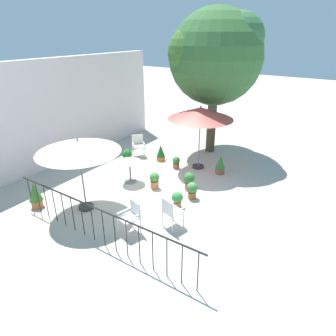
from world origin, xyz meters
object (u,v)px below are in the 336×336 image
potted_plant_3 (35,194)px  potted_plant_5 (177,199)px  patio_chair_2 (138,144)px  potted_plant_1 (220,164)px  shade_tree (215,57)px  cafe_table_0 (130,168)px  patio_umbrella_0 (201,113)px  potted_plant_4 (176,162)px  patio_umbrella_1 (78,147)px  potted_plant_6 (161,153)px  potted_plant_0 (154,180)px  potted_plant_2 (192,190)px  patio_chair_1 (131,215)px  patio_chair_0 (171,211)px  potted_plant_7 (189,180)px  potted_plant_8 (127,156)px

potted_plant_3 → potted_plant_5: potted_plant_3 is taller
patio_chair_2 → potted_plant_1: (0.30, -3.61, -0.14)m
shade_tree → cafe_table_0: bearing=167.9°
cafe_table_0 → patio_umbrella_0: bearing=-30.3°
potted_plant_4 → potted_plant_5: (-2.35, -1.53, 0.04)m
patio_umbrella_1 → potted_plant_6: patio_umbrella_1 is taller
cafe_table_0 → potted_plant_0: size_ratio=1.38×
potted_plant_2 → potted_plant_0: bearing=94.7°
shade_tree → potted_plant_3: bearing=163.1°
potted_plant_1 → potted_plant_5: size_ratio=1.48×
patio_chair_1 → potted_plant_3: bearing=101.6°
patio_umbrella_0 → potted_plant_0: size_ratio=4.24×
potted_plant_1 → potted_plant_6: 2.52m
patio_chair_0 → potted_plant_5: size_ratio=1.74×
patio_chair_0 → potted_plant_6: patio_chair_0 is taller
potted_plant_3 → potted_plant_4: size_ratio=1.80×
potted_plant_1 → potted_plant_7: 1.69m
patio_chair_0 → potted_plant_7: bearing=17.8°
patio_umbrella_0 → potted_plant_1: size_ratio=3.23×
patio_umbrella_0 → potted_plant_6: 2.41m
patio_umbrella_1 → potted_plant_2: 3.63m
potted_plant_0 → potted_plant_1: size_ratio=0.76×
patio_umbrella_1 → potted_plant_0: 2.87m
potted_plant_3 → potted_plant_5: 4.18m
patio_umbrella_0 → potted_plant_7: 2.51m
patio_chair_1 → potted_plant_4: bearing=16.5°
patio_chair_0 → potted_plant_0: patio_chair_0 is taller
patio_umbrella_1 → patio_chair_0: patio_umbrella_1 is taller
potted_plant_2 → patio_umbrella_0: bearing=23.9°
patio_umbrella_1 → potted_plant_1: 5.20m
shade_tree → patio_chair_0: (-5.71, -1.71, -3.36)m
patio_chair_0 → patio_chair_2: bearing=48.5°
potted_plant_4 → potted_plant_7: (-1.16, -1.24, 0.08)m
cafe_table_0 → potted_plant_7: (0.70, -1.94, -0.21)m
shade_tree → cafe_table_0: size_ratio=7.25×
shade_tree → potted_plant_3: (-7.09, 2.16, -3.44)m
potted_plant_2 → potted_plant_6: (1.92, 2.55, 0.03)m
patio_chair_1 → potted_plant_7: size_ratio=1.49×
potted_plant_0 → potted_plant_8: (1.05, 2.10, 0.01)m
shade_tree → potted_plant_8: bearing=146.7°
potted_plant_3 → potted_plant_2: bearing=-49.7°
potted_plant_0 → patio_umbrella_1: bearing=156.4°
patio_chair_2 → potted_plant_2: 4.09m
patio_umbrella_0 → potted_plant_7: size_ratio=4.13×
patio_chair_0 → potted_plant_4: size_ratio=1.91×
cafe_table_0 → patio_chair_1: (-2.18, -1.89, -0.02)m
patio_umbrella_0 → potted_plant_2: 2.98m
patio_chair_0 → patio_chair_2: (3.48, 3.93, -0.00)m
patio_chair_0 → potted_plant_8: patio_chair_0 is taller
patio_umbrella_0 → cafe_table_0: size_ratio=3.07×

